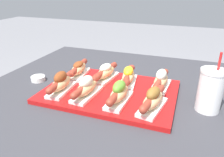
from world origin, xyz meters
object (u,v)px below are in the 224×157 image
object	(u,v)px
hot_dog_7	(161,80)
hot_dog_2	(119,93)
hot_dog_4	(79,69)
sauce_bowl	(38,78)
hot_dog_1	(86,87)
serving_tray	(110,91)
hot_dog_0	(61,83)
hot_dog_6	(129,76)
drink_cup	(210,90)
hot_dog_5	(106,72)
hot_dog_3	(153,99)

from	to	relation	value
hot_dog_7	hot_dog_2	bearing A→B (deg)	-127.32
hot_dog_2	hot_dog_7	xyz separation A→B (m)	(0.12, 0.16, -0.00)
hot_dog_4	sauce_bowl	distance (m)	0.19
hot_dog_4	hot_dog_1	bearing A→B (deg)	-54.08
serving_tray	sauce_bowl	distance (m)	0.36
hot_dog_4	hot_dog_7	bearing A→B (deg)	-1.19
hot_dog_4	hot_dog_7	xyz separation A→B (m)	(0.38, -0.01, 0.00)
hot_dog_2	hot_dog_0	bearing A→B (deg)	179.09
hot_dog_6	drink_cup	xyz separation A→B (m)	(0.31, -0.08, 0.02)
hot_dog_4	serving_tray	bearing A→B (deg)	-24.83
serving_tray	hot_dog_4	bearing A→B (deg)	155.17
hot_dog_5	hot_dog_0	bearing A→B (deg)	-126.03
hot_dog_1	hot_dog_2	xyz separation A→B (m)	(0.13, -0.00, 0.00)
hot_dog_0	hot_dog_2	size ratio (longest dim) A/B	1.00
hot_dog_3	hot_dog_1	bearing A→B (deg)	178.43
hot_dog_7	sauce_bowl	xyz separation A→B (m)	(-0.54, -0.07, -0.04)
serving_tray	drink_cup	bearing A→B (deg)	-0.16
serving_tray	hot_dog_2	size ratio (longest dim) A/B	2.60
hot_dog_7	sauce_bowl	distance (m)	0.55
hot_dog_3	sauce_bowl	bearing A→B (deg)	170.13
hot_dog_7	drink_cup	size ratio (longest dim) A/B	0.94
hot_dog_2	drink_cup	bearing A→B (deg)	15.27
hot_dog_2	sauce_bowl	size ratio (longest dim) A/B	3.16
hot_dog_0	hot_dog_4	xyz separation A→B (m)	(-0.01, 0.17, -0.00)
hot_dog_3	hot_dog_6	bearing A→B (deg)	127.64
hot_dog_5	sauce_bowl	bearing A→B (deg)	-164.58
hot_dog_6	drink_cup	distance (m)	0.32
hot_dog_2	sauce_bowl	distance (m)	0.43
hot_dog_1	sauce_bowl	distance (m)	0.31
hot_dog_3	drink_cup	distance (m)	0.20
hot_dog_1	hot_dog_2	distance (m)	0.13
drink_cup	hot_dog_7	bearing A→B (deg)	155.64
hot_dog_4	hot_dog_5	size ratio (longest dim) A/B	1.00
hot_dog_1	sauce_bowl	size ratio (longest dim) A/B	3.16
serving_tray	hot_dog_6	xyz separation A→B (m)	(0.06, 0.08, 0.04)
hot_dog_0	hot_dog_6	distance (m)	0.28
hot_dog_1	hot_dog_5	bearing A→B (deg)	86.51
hot_dog_3	drink_cup	size ratio (longest dim) A/B	0.93
serving_tray	hot_dog_7	bearing A→B (deg)	22.84
serving_tray	hot_dog_1	size ratio (longest dim) A/B	2.60
hot_dog_0	sauce_bowl	world-z (taller)	hot_dog_0
hot_dog_0	hot_dog_7	bearing A→B (deg)	23.48
hot_dog_3	hot_dog_2	bearing A→B (deg)	177.28
hot_dog_3	drink_cup	world-z (taller)	drink_cup
hot_dog_4	hot_dog_7	world-z (taller)	hot_dog_7
hot_dog_2	drink_cup	size ratio (longest dim) A/B	0.94
hot_dog_3	hot_dog_5	bearing A→B (deg)	143.65
hot_dog_5	hot_dog_7	bearing A→B (deg)	-2.15
hot_dog_1	drink_cup	bearing A→B (deg)	10.66
hot_dog_5	hot_dog_6	distance (m)	0.11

